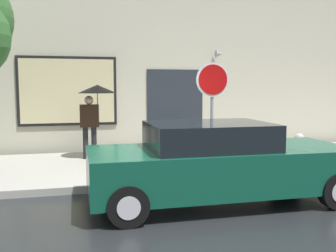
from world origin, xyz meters
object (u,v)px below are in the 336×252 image
at_px(parked_car, 219,163).
at_px(pedestrian_with_umbrella, 95,100).
at_px(stop_sign, 212,95).
at_px(fire_hydrant, 299,149).

distance_m(parked_car, pedestrian_with_umbrella, 4.58).
bearing_deg(stop_sign, fire_hydrant, 8.10).
bearing_deg(parked_car, pedestrian_with_umbrella, 115.83).
height_order(parked_car, fire_hydrant, parked_car).
bearing_deg(pedestrian_with_umbrella, fire_hydrant, -22.45).
xyz_separation_m(parked_car, pedestrian_with_umbrella, (-1.95, 4.02, 1.01)).
distance_m(fire_hydrant, pedestrian_with_umbrella, 5.37).
height_order(fire_hydrant, pedestrian_with_umbrella, pedestrian_with_umbrella).
height_order(parked_car, pedestrian_with_umbrella, pedestrian_with_umbrella).
xyz_separation_m(fire_hydrant, pedestrian_with_umbrella, (-4.84, 2.00, 1.20)).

